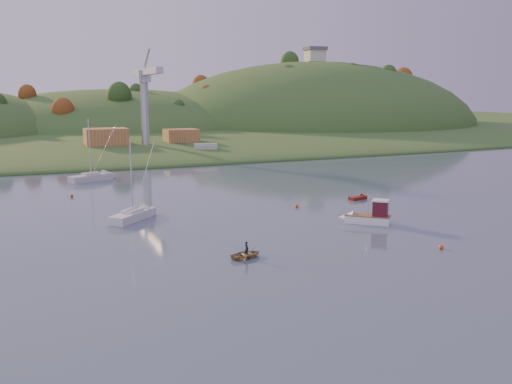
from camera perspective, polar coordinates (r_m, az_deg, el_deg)
name	(u,v)px	position (r m, az deg, el deg)	size (l,w,h in m)	color
ground	(453,308)	(48.54, 19.08, -10.87)	(500.00, 500.00, 0.00)	#3A4A5F
far_shore	(88,130)	(265.57, -16.47, 5.96)	(620.00, 220.00, 1.50)	#315020
shore_slope	(112,142)	(201.34, -14.23, 4.90)	(640.00, 150.00, 7.00)	#315020
hill_center	(118,132)	(247.23, -13.60, 5.82)	(140.00, 120.00, 36.00)	#315020
hill_right	(314,129)	(261.29, 5.79, 6.25)	(150.00, 130.00, 60.00)	#315020
hilltop_house	(315,54)	(261.28, 5.92, 13.58)	(9.00, 7.00, 6.45)	beige
hillside_trees	(103,137)	(221.06, -15.06, 5.29)	(280.00, 50.00, 32.00)	#1F4016
wharf	(155,149)	(160.12, -10.03, 4.24)	(42.00, 16.00, 2.40)	slate
shed_west	(106,137)	(158.37, -14.75, 5.31)	(11.00, 8.00, 4.80)	#A46736
shed_east	(181,136)	(163.76, -7.49, 5.56)	(9.00, 7.00, 4.00)	#A46736
dock_crane	(145,90)	(155.18, -11.00, 9.94)	(3.20, 28.00, 20.30)	#B7B7BC
fishing_boat	(364,216)	(75.28, 10.78, -2.37)	(6.29, 6.06, 4.26)	white
sailboat_near	(133,215)	(77.53, -12.22, -2.23)	(7.25, 7.20, 10.91)	silver
sailboat_far	(91,177)	(113.65, -16.17, 1.47)	(8.81, 5.87, 11.82)	silver
canoe	(247,255)	(58.82, -0.94, -6.27)	(2.48, 3.48, 0.72)	#917C50
paddler	(247,251)	(58.71, -0.94, -5.91)	(0.54, 0.36, 1.49)	black
red_tender	(361,198)	(92.05, 10.44, -0.55)	(3.75, 1.94, 1.22)	#5F180D
work_vessel	(206,152)	(149.37, -5.05, 3.97)	(14.55, 8.63, 3.53)	slate
buoy_0	(441,247)	(65.14, 18.05, -5.26)	(0.50, 0.50, 0.50)	#DC3E0B
buoy_1	(297,206)	(84.13, 4.10, -1.40)	(0.50, 0.50, 0.50)	#DC3E0B
buoy_3	(72,196)	(96.63, -17.95, -0.38)	(0.50, 0.50, 0.50)	#DC3E0B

